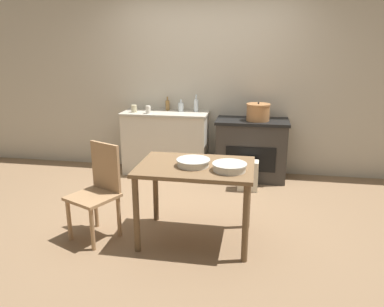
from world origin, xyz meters
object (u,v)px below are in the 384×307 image
object	(u,v)px
stove	(251,149)
cup_center	(148,110)
chair	(98,189)
cup_center_left	(134,109)
work_table	(196,176)
mixing_bowl_small	(229,166)
bottle_left	(196,105)
stock_pot	(258,112)
bottle_far_left	(168,105)
flour_sack	(248,175)
bottle_mid_left	(181,107)
mixing_bowl_large	(193,162)

from	to	relation	value
stove	cup_center	bearing A→B (deg)	-175.20
chair	cup_center_left	xyz separation A→B (m)	(-0.25, 1.86, 0.46)
work_table	cup_center_left	xyz separation A→B (m)	(-1.18, 1.78, 0.31)
work_table	mixing_bowl_small	size ratio (longest dim) A/B	3.48
bottle_left	mixing_bowl_small	bearing A→B (deg)	-72.81
stock_pot	mixing_bowl_small	bearing A→B (deg)	-96.76
bottle_left	stock_pot	bearing A→B (deg)	-11.74
chair	bottle_far_left	world-z (taller)	bottle_far_left
flour_sack	cup_center_left	world-z (taller)	cup_center_left
work_table	flour_sack	xyz separation A→B (m)	(0.45, 1.37, -0.44)
work_table	bottle_left	distance (m)	2.02
stock_pot	bottle_mid_left	size ratio (longest dim) A/B	1.88
work_table	bottle_mid_left	world-z (taller)	bottle_mid_left
flour_sack	mixing_bowl_large	xyz separation A→B (m)	(-0.47, -1.40, 0.59)
stove	mixing_bowl_small	size ratio (longest dim) A/B	3.21
bottle_far_left	stock_pot	bearing A→B (deg)	-9.90
bottle_far_left	cup_center	size ratio (longest dim) A/B	1.87
work_table	mixing_bowl_small	bearing A→B (deg)	-18.56
stock_pot	mixing_bowl_large	bearing A→B (deg)	-107.11
stove	bottle_mid_left	xyz separation A→B (m)	(-1.01, 0.13, 0.54)
mixing_bowl_small	bottle_far_left	distance (m)	2.38
work_table	bottle_far_left	bearing A→B (deg)	110.48
mixing_bowl_large	bottle_far_left	xyz separation A→B (m)	(-0.73, 2.04, 0.18)
bottle_mid_left	cup_center	world-z (taller)	bottle_mid_left
cup_center_left	mixing_bowl_large	bearing A→B (deg)	-57.30
flour_sack	cup_center_left	bearing A→B (deg)	165.87
mixing_bowl_small	cup_center	world-z (taller)	cup_center
work_table	bottle_far_left	distance (m)	2.17
stove	mixing_bowl_small	bearing A→B (deg)	-94.58
chair	mixing_bowl_small	world-z (taller)	chair
bottle_left	cup_center	xyz separation A→B (m)	(-0.63, -0.25, -0.04)
work_table	flour_sack	bearing A→B (deg)	71.67
stock_pot	mixing_bowl_large	size ratio (longest dim) A/B	1.03
chair	bottle_left	size ratio (longest dim) A/B	3.75
stove	stock_pot	world-z (taller)	stock_pot
bottle_left	stove	bearing A→B (deg)	-9.55
chair	work_table	bearing A→B (deg)	30.34
work_table	cup_center	size ratio (longest dim) A/B	10.11
flour_sack	bottle_far_left	xyz separation A→B (m)	(-1.20, 0.65, 0.78)
flour_sack	mixing_bowl_small	size ratio (longest dim) A/B	1.27
bottle_mid_left	mixing_bowl_large	bearing A→B (deg)	-75.23
work_table	cup_center_left	size ratio (longest dim) A/B	10.51
chair	cup_center_left	distance (m)	1.94
flour_sack	stock_pot	size ratio (longest dim) A/B	1.22
work_table	chair	distance (m)	0.95
stock_pot	bottle_left	xyz separation A→B (m)	(-0.87, 0.18, 0.04)
mixing_bowl_large	mixing_bowl_small	bearing A→B (deg)	-12.88
cup_center_left	cup_center	bearing A→B (deg)	-15.58
mixing_bowl_large	bottle_far_left	bearing A→B (deg)	109.75
mixing_bowl_large	cup_center_left	world-z (taller)	cup_center_left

